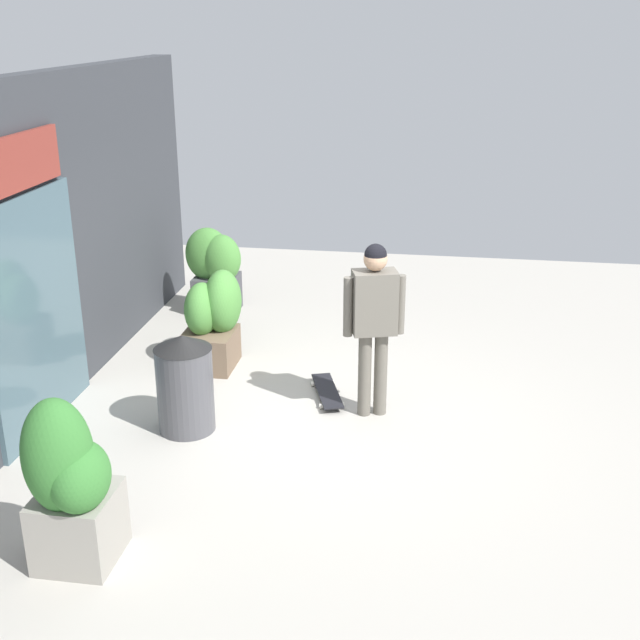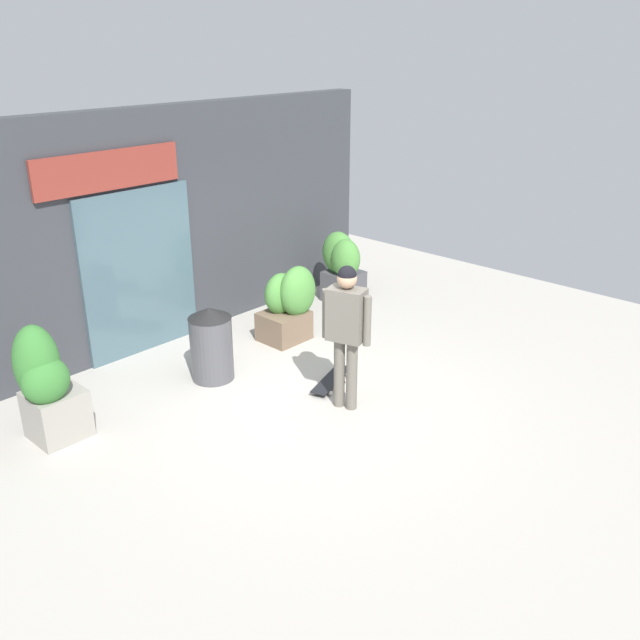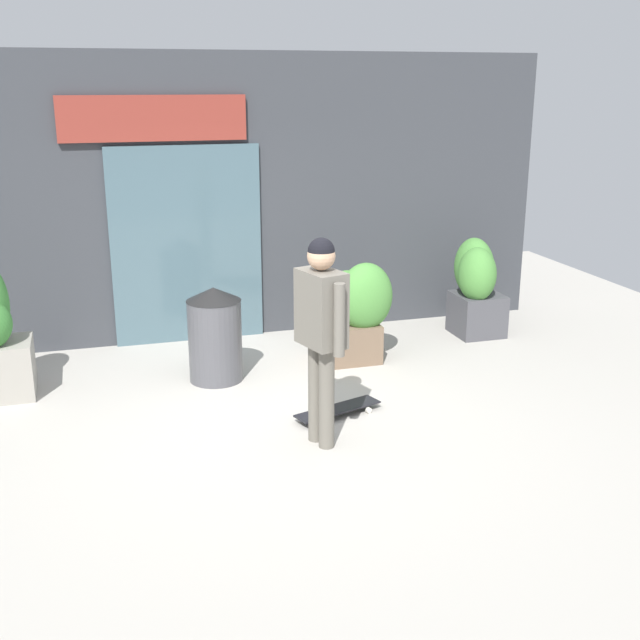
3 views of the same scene
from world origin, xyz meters
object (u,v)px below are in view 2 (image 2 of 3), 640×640
at_px(skateboard, 331,380).
at_px(trash_bin, 211,343).
at_px(skateboarder, 346,323).
at_px(planter_box_right, 342,265).
at_px(planter_box_left, 289,304).
at_px(planter_box_mid, 46,385).

distance_m(skateboard, trash_bin, 1.58).
xyz_separation_m(skateboarder, planter_box_right, (2.61, 2.34, -0.46)).
height_order(skateboard, planter_box_left, planter_box_left).
bearing_deg(planter_box_right, trash_bin, -169.15).
relative_size(skateboarder, planter_box_left, 1.60).
height_order(skateboard, planter_box_right, planter_box_right).
relative_size(planter_box_mid, trash_bin, 1.39).
xyz_separation_m(planter_box_left, planter_box_right, (1.67, 0.45, 0.07)).
distance_m(skateboarder, planter_box_mid, 3.30).
height_order(skateboarder, planter_box_right, skateboarder).
bearing_deg(skateboarder, skateboard, 41.66).
height_order(skateboarder, trash_bin, skateboarder).
height_order(skateboard, planter_box_mid, planter_box_mid).
distance_m(skateboard, planter_box_mid, 3.35).
relative_size(planter_box_left, planter_box_right, 0.95).
height_order(planter_box_mid, trash_bin, planter_box_mid).
xyz_separation_m(planter_box_mid, trash_bin, (2.09, -0.15, -0.17)).
distance_m(planter_box_right, trash_bin, 3.27).
distance_m(planter_box_mid, trash_bin, 2.11).
height_order(skateboarder, planter_box_left, skateboarder).
relative_size(planter_box_left, trash_bin, 1.13).
bearing_deg(planter_box_mid, skateboarder, -34.75).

